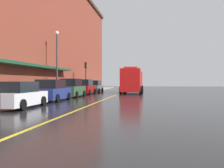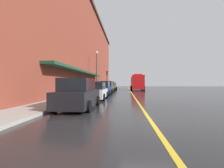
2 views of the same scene
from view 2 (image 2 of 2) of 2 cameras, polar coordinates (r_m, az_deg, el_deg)
name	(u,v)px [view 2 (image 2 of 2)]	position (r m, az deg, el deg)	size (l,w,h in m)	color
ground_plane	(130,91)	(31.87, 6.48, -2.52)	(112.00, 112.00, 0.00)	#232326
sidewalk_left	(99,91)	(32.27, -4.60, -2.35)	(2.40, 70.00, 0.15)	#9E9B93
lane_center_stripe	(130,91)	(31.87, 6.48, -2.51)	(0.16, 70.00, 0.01)	gold
brick_building_left	(64,47)	(33.77, -16.43, 12.34)	(12.15, 64.00, 17.23)	brown
parked_car_0	(78,95)	(10.06, -11.71, -3.64)	(2.07, 4.51, 1.81)	black
parked_car_1	(96,91)	(15.70, -5.73, -2.56)	(2.14, 4.71, 1.61)	silver
parked_car_2	(103,89)	(21.47, -3.29, -1.64)	(2.13, 4.64, 1.77)	navy
parked_car_3	(107,87)	(26.86, -1.63, -1.16)	(2.12, 4.29, 1.90)	#2D5133
parked_car_4	(110,87)	(32.59, -0.66, -0.94)	(2.13, 4.25, 1.87)	maroon
parked_car_5	(113,86)	(38.42, 0.19, -0.83)	(2.01, 4.43, 1.76)	#595B60
fire_truck	(137,83)	(36.85, 8.77, 0.42)	(2.85, 8.66, 3.47)	red
parking_meter_0	(88,87)	(19.26, -8.34, -1.16)	(0.14, 0.18, 1.33)	#4C4C51
parking_meter_1	(94,87)	(22.44, -6.47, -0.96)	(0.14, 0.18, 1.33)	#4C4C51
street_lamp_left	(97,67)	(28.41, -5.40, 6.03)	(0.44, 0.44, 6.94)	#33383D
traffic_light_near	(107,76)	(38.40, -1.75, 2.66)	(0.38, 0.36, 4.30)	#232326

